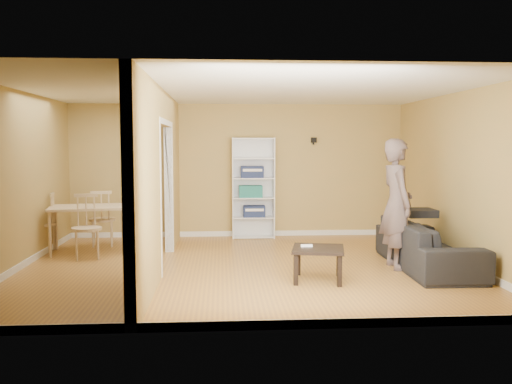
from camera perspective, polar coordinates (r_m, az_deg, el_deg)
room_shell at (r=7.91m, az=-1.35°, el=1.31°), size 6.50×6.50×6.50m
partition at (r=7.95m, az=-10.02°, el=1.25°), size 0.22×5.50×2.60m
wall_speaker at (r=10.74m, az=6.11°, el=5.46°), size 0.10×0.10×0.10m
sofa at (r=8.36m, az=17.62°, el=-4.61°), size 2.37×1.05×0.90m
person at (r=8.15m, az=14.61°, el=-0.06°), size 0.85×0.68×2.23m
bookshelf at (r=10.55m, az=-0.31°, el=0.45°), size 0.82×0.36×1.94m
paper_box_navy_a at (r=10.54m, az=-0.20°, el=-2.03°), size 0.42×0.27×0.21m
paper_box_teal at (r=10.50m, az=-0.57°, el=0.07°), size 0.45×0.29×0.23m
paper_box_navy_b at (r=10.47m, az=-0.41°, el=2.13°), size 0.44×0.28×0.22m
coffee_table at (r=7.28m, az=6.56°, el=-6.38°), size 0.67×0.67×0.45m
game_controller at (r=7.31m, az=5.35°, el=-5.64°), size 0.16×0.04×0.03m
dining_table at (r=9.54m, az=-17.25°, el=-1.90°), size 1.25×0.83×0.78m
chair_left at (r=9.85m, az=-21.61°, el=-2.99°), size 0.53×0.53×1.00m
chair_near at (r=9.00m, az=-17.40°, el=-3.50°), size 0.57×0.57×1.03m
chair_far at (r=10.08m, az=-15.88°, el=-2.64°), size 0.53×0.53×1.01m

